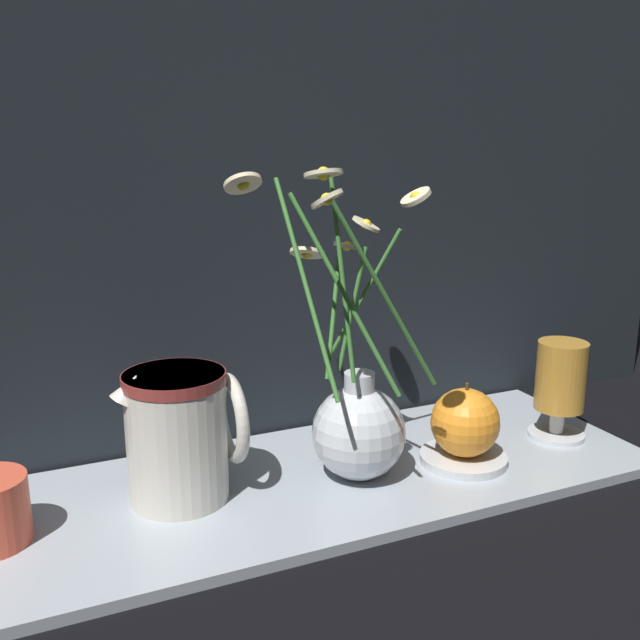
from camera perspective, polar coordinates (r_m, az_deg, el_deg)
ground_plane at (r=0.84m, az=-1.09°, el=-13.26°), size 6.00×6.00×0.00m
shelf at (r=0.83m, az=-1.09°, el=-12.90°), size 0.83×0.28×0.01m
vase_with_flowers at (r=0.81m, az=3.01°, el=-8.07°), size 0.22×0.23×0.35m
ceramic_pitcher at (r=0.77m, az=-11.12°, el=-8.66°), size 0.13×0.11×0.15m
tea_glass at (r=0.96m, az=18.68°, el=-4.69°), size 0.07×0.07×0.13m
saucer_plate at (r=0.88m, az=11.38°, el=-10.78°), size 0.10×0.10×0.01m
orange_fruit at (r=0.87m, az=11.53°, el=-8.03°), size 0.08×0.08×0.09m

